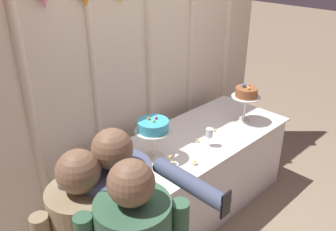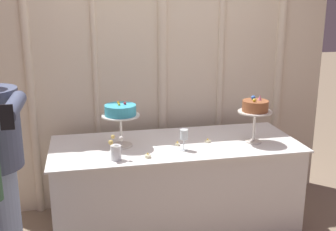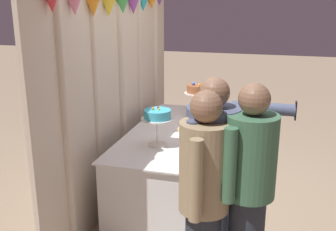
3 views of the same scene
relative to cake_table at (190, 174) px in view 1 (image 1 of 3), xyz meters
The scene contains 10 objects.
ground_plane 0.40m from the cake_table, 90.00° to the right, with size 24.00×24.00×0.00m, color gray.
draped_curtain 1.10m from the cake_table, 88.61° to the left, with size 3.27×0.16×2.51m.
cake_table is the anchor object (origin of this frame).
cake_display_nearleft 0.81m from the cake_table, behind, with size 0.30×0.30×0.37m.
cake_display_nearright 0.94m from the cake_table, 10.56° to the right, with size 0.28×0.28×0.41m.
wine_glass 0.55m from the cake_table, 82.09° to the right, with size 0.07×0.07×0.17m.
flower_vase 0.75m from the cake_table, 151.48° to the right, with size 0.11×0.08×0.19m.
tealight_far_left 0.57m from the cake_table, 134.52° to the right, with size 0.05×0.05×0.04m.
tealight_near_left 0.41m from the cake_table, 89.04° to the right, with size 0.04×0.04×0.04m.
tealight_near_right 0.48m from the cake_table, ahead, with size 0.05×0.05×0.03m.
Camera 1 is at (-2.12, -1.76, 2.42)m, focal length 38.09 mm.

